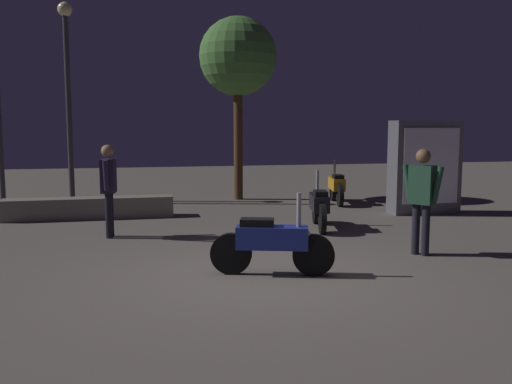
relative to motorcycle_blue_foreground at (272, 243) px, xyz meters
name	(u,v)px	position (x,y,z in m)	size (l,w,h in m)	color
ground_plane	(258,276)	(-0.19, -0.01, -0.44)	(40.00, 40.00, 0.00)	#605951
motorcycle_blue_foreground	(272,243)	(0.00, 0.00, 0.00)	(1.62, 0.57, 1.11)	black
motorcycle_black_parked_left	(319,206)	(1.71, 3.06, 0.00)	(0.49, 1.64, 1.11)	black
motorcycle_orange_parked_right	(337,187)	(3.28, 6.25, 0.00)	(0.48, 1.65, 1.11)	black
person_rider_beside	(109,183)	(-2.22, 3.05, 0.55)	(0.28, 0.67, 1.65)	black
person_bystander_far	(422,192)	(2.52, 0.63, 0.53)	(0.47, 0.58, 1.64)	black
streetlamp_near	(68,77)	(-3.37, 7.83, 2.76)	(0.36, 0.36, 5.05)	#38383D
tree_left_bg	(238,58)	(0.97, 7.62, 3.33)	(2.06, 2.06, 4.84)	#4C331E
kiosk_billboard	(425,167)	(4.65, 4.33, 0.61)	(1.61, 0.56, 2.10)	#595960
planter_wall_low	(89,208)	(-2.74, 5.24, -0.21)	(3.56, 0.50, 0.45)	gray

